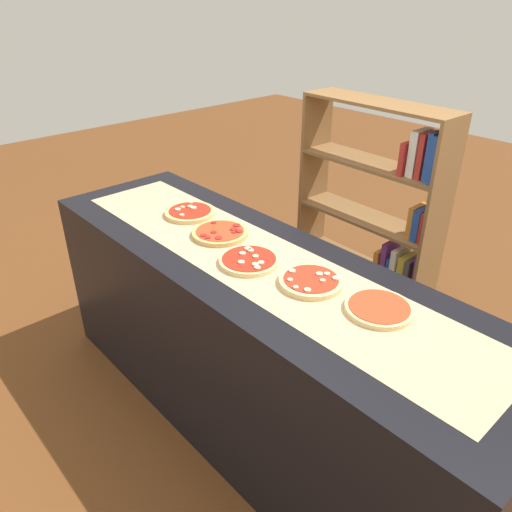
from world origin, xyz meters
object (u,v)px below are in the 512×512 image
Objects in this scene: pizza_pepperoni_1 at (220,233)px; bookshelf at (384,234)px; pizza_mushroom_3 at (311,281)px; pizza_mushroom_0 at (190,212)px; pizza_mushroom_2 at (249,260)px; pizza_plain_4 at (379,308)px.

pizza_pepperoni_1 is 1.15m from bookshelf.
pizza_pepperoni_1 is 1.04× the size of pizza_mushroom_3.
pizza_mushroom_0 is 0.59m from pizza_mushroom_2.
bookshelf is at bearing 122.53° from pizza_plain_4.
pizza_mushroom_2 is at bearing -85.38° from bookshelf.
pizza_mushroom_2 is (0.29, -0.07, -0.00)m from pizza_pepperoni_1.
pizza_mushroom_0 is at bearing 169.45° from pizza_mushroom_2.
pizza_mushroom_3 is 0.29m from pizza_plain_4.
pizza_mushroom_0 reaches higher than pizza_mushroom_2.
pizza_mushroom_0 reaches higher than pizza_pepperoni_1.
pizza_mushroom_2 is (0.58, -0.11, -0.00)m from pizza_mushroom_0.
pizza_pepperoni_1 reaches higher than pizza_plain_4.
pizza_mushroom_0 is 0.86m from pizza_mushroom_3.
pizza_pepperoni_1 is 0.19× the size of bookshelf.
pizza_mushroom_0 is at bearing 177.47° from pizza_mushroom_3.
pizza_pepperoni_1 and pizza_mushroom_2 have the same top height.
pizza_pepperoni_1 is 0.58m from pizza_mushroom_3.
pizza_mushroom_3 is (0.29, 0.07, 0.00)m from pizza_mushroom_2.
bookshelf is (-0.09, 1.16, -0.30)m from pizza_mushroom_2.
pizza_pepperoni_1 is at bearing 165.73° from pizza_mushroom_2.
pizza_pepperoni_1 is (0.29, -0.03, -0.00)m from pizza_mushroom_0.
pizza_mushroom_2 is 1.04× the size of pizza_plain_4.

